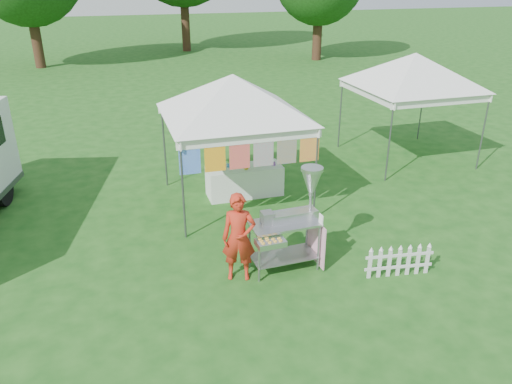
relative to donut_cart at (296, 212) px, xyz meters
name	(u,v)px	position (x,y,z in m)	size (l,w,h in m)	color
ground	(285,280)	(-0.31, -0.39, -1.12)	(120.00, 120.00, 0.00)	#184D16
canopy_main	(233,75)	(-0.31, 3.11, 1.86)	(4.24, 4.24, 3.45)	#59595E
canopy_right	(416,53)	(5.19, 4.61, 1.87)	(4.24, 4.24, 3.45)	#59595E
donut_cart	(296,212)	(0.00, 0.00, 0.00)	(1.37, 0.99, 1.91)	gray
vendor	(239,238)	(-1.06, -0.05, -0.31)	(0.59, 0.39, 1.62)	red
picket_fence	(399,262)	(1.68, -0.83, -0.84)	(1.25, 0.20, 0.56)	silver
display_table	(245,181)	(0.01, 3.40, -0.76)	(1.80, 0.70, 0.72)	white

